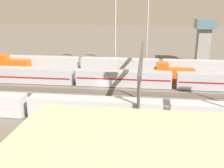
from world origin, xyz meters
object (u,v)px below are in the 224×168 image
(train_on_track_3, at_px, (115,78))
(signal_gantry, at_px, (142,58))
(train_on_track_7, at_px, (166,112))
(light_mast_2, at_px, (115,11))
(light_mast_0, at_px, (148,11))
(control_tower, at_px, (204,38))
(train_on_track_1, at_px, (12,65))
(train_on_track_0, at_px, (115,64))
(train_on_track_2, at_px, (173,74))

(train_on_track_3, xyz_separation_m, signal_gantry, (-6.44, 2.50, 5.66))
(train_on_track_7, bearing_deg, light_mast_2, -71.42)
(train_on_track_3, relative_size, light_mast_0, 4.18)
(control_tower, bearing_deg, train_on_track_7, 72.73)
(train_on_track_3, xyz_separation_m, train_on_track_1, (31.56, -10.00, 0.09))
(train_on_track_0, height_order, light_mast_0, light_mast_0)
(train_on_track_0, height_order, light_mast_2, light_mast_2)
(control_tower, bearing_deg, train_on_track_2, 63.54)
(light_mast_2, bearing_deg, train_on_track_3, 96.05)
(train_on_track_0, bearing_deg, light_mast_2, -84.81)
(train_on_track_1, bearing_deg, train_on_track_2, 173.79)
(light_mast_2, height_order, signal_gantry, light_mast_2)
(train_on_track_3, distance_m, train_on_track_0, 15.09)
(train_on_track_2, distance_m, signal_gantry, 12.28)
(train_on_track_1, xyz_separation_m, signal_gantry, (-38.00, 12.50, 5.58))
(signal_gantry, bearing_deg, train_on_track_7, 104.60)
(signal_gantry, bearing_deg, light_mast_0, -93.00)
(train_on_track_0, bearing_deg, train_on_track_1, 9.49)
(train_on_track_0, relative_size, train_on_track_2, 11.48)
(light_mast_0, distance_m, signal_gantry, 23.56)
(train_on_track_2, height_order, train_on_track_7, train_on_track_2)
(train_on_track_7, height_order, control_tower, control_tower)
(train_on_track_2, bearing_deg, signal_gantry, 43.27)
(train_on_track_2, distance_m, light_mast_2, 26.14)
(train_on_track_2, distance_m, control_tower, 26.89)
(train_on_track_3, relative_size, train_on_track_7, 1.20)
(light_mast_2, bearing_deg, train_on_track_7, 108.58)
(light_mast_0, relative_size, signal_gantry, 0.69)
(train_on_track_0, xyz_separation_m, light_mast_0, (-9.21, -3.93, 15.39))
(train_on_track_3, xyz_separation_m, train_on_track_7, (-11.00, 20.00, -0.05))
(train_on_track_3, height_order, light_mast_2, light_mast_2)
(train_on_track_2, bearing_deg, train_on_track_3, 19.14)
(train_on_track_7, xyz_separation_m, light_mast_2, (12.97, -38.59, 15.32))
(train_on_track_7, distance_m, light_mast_2, 43.50)
(light_mast_2, bearing_deg, light_mast_0, -177.95)
(train_on_track_1, bearing_deg, light_mast_2, -163.81)
(light_mast_0, relative_size, control_tower, 1.86)
(train_on_track_2, distance_m, train_on_track_7, 25.23)
(train_on_track_7, bearing_deg, train_on_track_1, -35.18)
(train_on_track_3, bearing_deg, light_mast_0, -111.77)
(train_on_track_0, relative_size, light_mast_2, 4.22)
(train_on_track_1, relative_size, light_mast_0, 0.36)
(light_mast_2, bearing_deg, control_tower, -160.73)
(signal_gantry, bearing_deg, train_on_track_2, -136.73)
(light_mast_2, distance_m, control_tower, 30.95)
(train_on_track_2, height_order, light_mast_0, light_mast_0)
(light_mast_0, bearing_deg, signal_gantry, 87.00)
(train_on_track_2, xyz_separation_m, signal_gantry, (7.97, 7.50, 5.58))
(light_mast_2, xyz_separation_m, signal_gantry, (-8.41, 21.09, -9.61))
(train_on_track_3, relative_size, train_on_track_2, 11.48)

